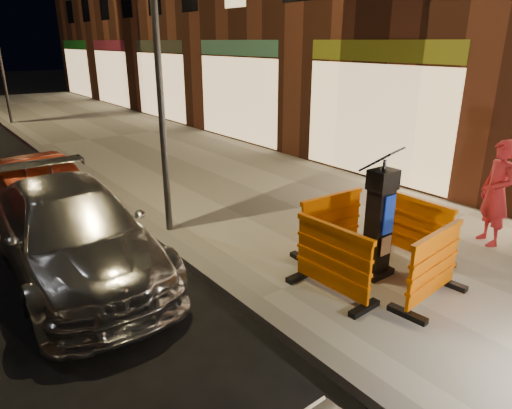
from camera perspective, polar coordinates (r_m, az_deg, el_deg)
ground_plane at (r=6.50m, az=-0.31°, el=-13.06°), size 120.00×120.00×0.00m
sidewalk at (r=8.39m, az=16.40°, el=-5.37°), size 6.00×60.00×0.15m
kerb at (r=6.46m, az=-0.31°, el=-12.50°), size 0.30×60.00×0.15m
parking_kiosk at (r=6.93m, az=15.16°, el=-1.62°), size 0.60×0.60×1.85m
barrier_front at (r=6.62m, az=21.31°, el=-7.27°), size 1.38×0.68×1.03m
barrier_back at (r=7.65m, az=9.33°, el=-2.43°), size 1.34×0.59×1.03m
barrier_kerbside at (r=6.42m, az=9.52°, el=-6.93°), size 0.62×1.35×1.03m
barrier_bldgside at (r=7.81m, az=19.23°, el=-2.84°), size 0.57×1.33×1.03m
car_silver at (r=7.96m, az=-21.21°, el=-7.96°), size 2.15×4.96×1.42m
car_red at (r=10.35m, az=-25.02°, el=-2.07°), size 1.83×4.07×1.29m
man at (r=8.81m, az=27.84°, el=1.27°), size 0.72×0.80×1.85m
street_lamp_mid at (r=8.18m, az=-12.13°, el=16.74°), size 0.12×0.12×6.00m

